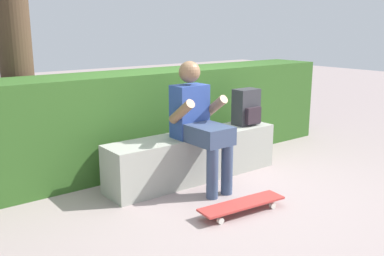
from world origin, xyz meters
TOP-DOWN VIEW (x-y plane):
  - ground_plane at (0.00, 0.00)m, footprint 24.00×24.00m
  - bench_main at (0.00, 0.32)m, footprint 1.93×0.41m
  - person_skater at (-0.11, 0.12)m, footprint 0.49×0.62m
  - skateboard_near_person at (-0.20, -0.60)m, footprint 0.82×0.27m
  - backpack_on_bench at (0.73, 0.32)m, footprint 0.28×0.23m
  - hedge_row at (-0.09, 1.06)m, footprint 5.03×0.66m

SIDE VIEW (x-z plane):
  - ground_plane at x=0.00m, z-range 0.00..0.00m
  - skateboard_near_person at x=-0.20m, z-range 0.03..0.12m
  - bench_main at x=0.00m, z-range 0.00..0.48m
  - hedge_row at x=-0.09m, z-range 0.00..1.07m
  - backpack_on_bench at x=0.73m, z-range 0.47..0.87m
  - person_skater at x=-0.11m, z-range 0.06..1.28m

